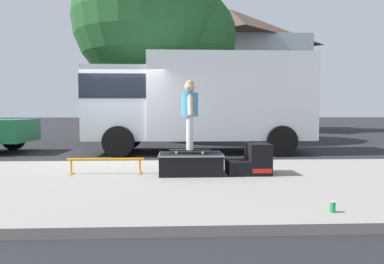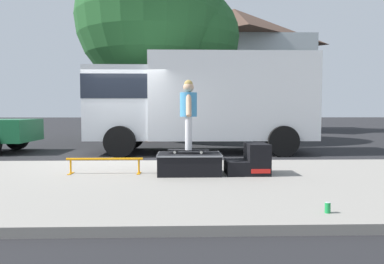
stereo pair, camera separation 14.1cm
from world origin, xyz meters
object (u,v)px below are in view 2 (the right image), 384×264
Objects in this scene: skate_box at (189,163)px; box_truck at (199,99)px; grind_rail at (105,162)px; skateboard at (188,150)px; soda_can at (328,208)px; street_tree_main at (160,23)px; skater_kid at (188,109)px; kicker_ramp at (251,161)px.

box_truck reaches higher than skate_box.
grind_rail is 1.82× the size of skateboard.
soda_can is 0.01× the size of street_tree_main.
skateboard is 0.79m from skater_kid.
grind_rail is at bearing 177.65° from skateboard.
grind_rail is at bearing 176.17° from skate_box.
street_tree_main is at bearing 86.53° from grind_rail.
kicker_ramp is 1.55m from skater_kid.
street_tree_main is (-1.07, 8.87, 4.53)m from skateboard.
skater_kid is 3.32m from soda_can.
street_tree_main reaches higher than grind_rail.
kicker_ramp is 6.35× the size of soda_can.
box_truck reaches higher than skateboard.
skateboard is (1.60, -0.07, 0.22)m from grind_rail.
box_truck is (0.43, 4.60, 1.13)m from skateboard.
skate_box is 9.45× the size of soda_can.
street_tree_main reaches higher than skate_box.
skater_kid is (0.00, 0.00, 0.79)m from skateboard.
skateboard reaches higher than grind_rail.
grind_rail is 11.56× the size of soda_can.
skater_kid reaches higher than skate_box.
box_truck is at bearing 98.97° from soda_can.
street_tree_main is (-1.50, 4.27, 3.40)m from box_truck.
box_truck is at bearing 99.18° from kicker_ramp.
kicker_ramp is at bearing -75.85° from street_tree_main.
box_truck is 5.66m from street_tree_main.
skateboard is 10.01m from street_tree_main.
skate_box reaches higher than grind_rail.
skate_box is at bearing 120.74° from soda_can.
grind_rail is 5.15m from box_truck.
street_tree_main is at bearing 104.15° from kicker_ramp.
grind_rail is at bearing -93.47° from street_tree_main.
street_tree_main reaches higher than soda_can.
soda_can is (1.58, -2.68, -0.39)m from skateboard.
skateboard is at bearing 120.55° from soda_can.
box_truck reaches higher than soda_can.
skate_box is at bearing -72.67° from skateboard.
skate_box is 3.07m from soda_can.
box_truck is at bearing 84.64° from skateboard.
box_truck is (0.42, 4.64, 1.37)m from skate_box.
skate_box is 1.17m from kicker_ramp.
skateboard is 0.09× the size of street_tree_main.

